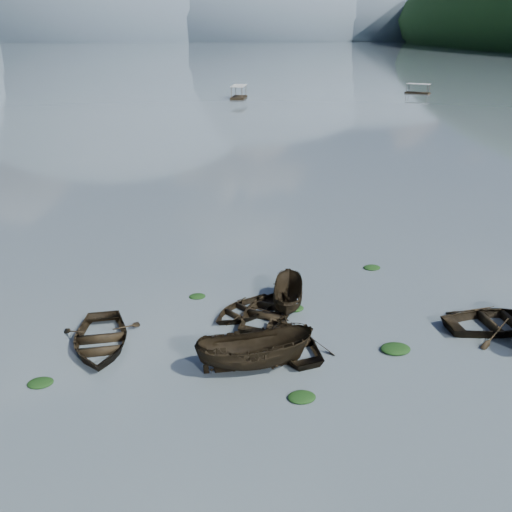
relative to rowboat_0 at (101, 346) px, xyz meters
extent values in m
plane|color=#4D5A60|center=(8.00, -7.32, 0.00)|extent=(2400.00, 2400.00, 0.00)
ellipsoid|color=#475666|center=(-52.00, 892.68, 0.00)|extent=(520.00, 520.00, 340.00)
ellipsoid|color=#475666|center=(148.00, 892.68, 0.00)|extent=(520.00, 520.00, 260.00)
ellipsoid|color=#475666|center=(328.00, 892.68, 0.00)|extent=(520.00, 520.00, 220.00)
imported|color=black|center=(0.00, 0.00, 0.00)|extent=(3.74, 5.17, 1.06)
imported|color=black|center=(8.10, 1.41, 0.00)|extent=(5.44, 5.91, 1.00)
imported|color=black|center=(6.57, -3.01, 0.00)|extent=(5.04, 1.95, 1.94)
imported|color=black|center=(8.47, -1.49, 0.00)|extent=(3.93, 4.92, 0.91)
imported|color=black|center=(18.63, -1.62, 0.00)|extent=(5.19, 3.75, 1.06)
imported|color=black|center=(6.92, 1.95, 0.00)|extent=(4.81, 4.52, 0.81)
imported|color=black|center=(9.21, 2.32, 0.00)|extent=(2.56, 4.32, 1.57)
ellipsoid|color=black|center=(8.01, -5.45, 0.00)|extent=(1.11, 0.89, 0.24)
ellipsoid|color=black|center=(13.02, -2.72, 0.00)|extent=(1.36, 1.08, 0.29)
ellipsoid|color=black|center=(9.52, 2.02, 0.00)|extent=(1.00, 0.84, 0.22)
ellipsoid|color=black|center=(-2.17, -2.65, 0.00)|extent=(1.04, 0.84, 0.22)
ellipsoid|color=black|center=(4.74, 4.33, 0.00)|extent=(0.89, 0.74, 0.18)
ellipsoid|color=black|center=(15.39, 6.43, 0.00)|extent=(1.03, 0.83, 0.23)
camera|label=1|loc=(3.01, -23.38, 13.35)|focal=40.00mm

